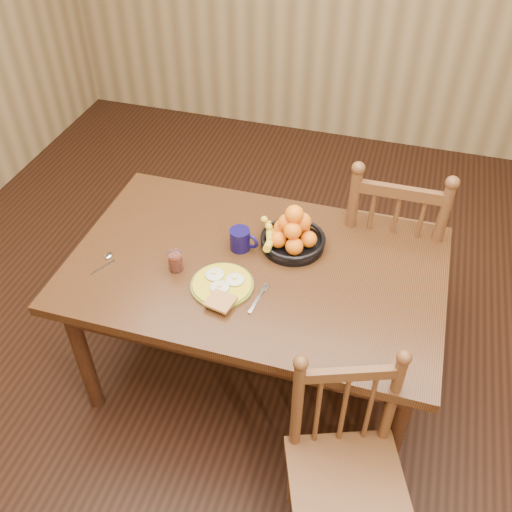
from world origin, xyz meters
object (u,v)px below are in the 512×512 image
(coffee_mug, at_px, (241,239))
(fruit_bowl, at_px, (292,234))
(dining_table, at_px, (256,279))
(chair_far, at_px, (389,248))
(breakfast_plate, at_px, (222,285))
(chair_near, at_px, (346,472))

(coffee_mug, relative_size, fruit_bowl, 0.41)
(dining_table, bearing_deg, chair_far, 45.79)
(dining_table, height_order, breakfast_plate, breakfast_plate)
(breakfast_plate, height_order, coffee_mug, coffee_mug)
(dining_table, bearing_deg, breakfast_plate, -118.85)
(chair_near, bearing_deg, coffee_mug, 109.77)
(coffee_mug, distance_m, fruit_bowl, 0.23)
(breakfast_plate, xyz_separation_m, fruit_bowl, (0.21, 0.34, 0.05))
(fruit_bowl, bearing_deg, chair_far, 42.49)
(dining_table, relative_size, coffee_mug, 11.97)
(dining_table, distance_m, chair_far, 0.79)
(chair_far, relative_size, coffee_mug, 7.92)
(chair_near, height_order, breakfast_plate, chair_near)
(fruit_bowl, bearing_deg, chair_near, -63.02)
(chair_far, bearing_deg, breakfast_plate, 48.39)
(dining_table, bearing_deg, coffee_mug, 138.06)
(coffee_mug, height_order, fruit_bowl, fruit_bowl)
(dining_table, relative_size, breakfast_plate, 5.40)
(breakfast_plate, xyz_separation_m, coffee_mug, (0.00, 0.26, 0.04))
(dining_table, xyz_separation_m, chair_near, (0.54, -0.66, -0.22))
(dining_table, relative_size, chair_far, 1.51)
(chair_near, xyz_separation_m, breakfast_plate, (-0.63, 0.49, 0.31))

